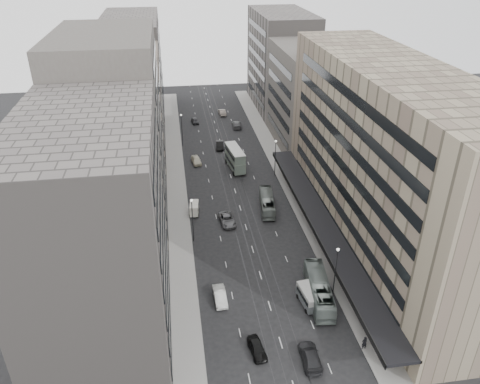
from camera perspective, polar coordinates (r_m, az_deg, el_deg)
ground at (r=73.43m, az=2.66°, el=-10.58°), size 220.00×220.00×0.00m
sidewalk_right at (r=106.77m, az=5.15°, el=2.77°), size 4.00×125.00×0.15m
sidewalk_left at (r=104.07m, az=-7.82°, el=1.89°), size 4.00×125.00×0.15m
department_store at (r=78.46m, az=17.35°, el=3.63°), size 19.20×60.00×30.00m
building_right_mid at (r=117.89m, az=8.35°, el=11.33°), size 15.00×28.00×24.00m
building_right_far at (r=145.36m, az=5.03°, el=15.60°), size 15.00×32.00×28.00m
building_left_a at (r=57.89m, az=-16.85°, el=-5.58°), size 15.00×28.00×30.00m
building_left_b at (r=80.86m, az=-14.97°, el=6.31°), size 15.00×26.00×34.00m
building_left_c at (r=107.64m, az=-13.52°, el=9.46°), size 15.00×28.00×25.00m
building_left_d at (r=138.90m, az=-12.79°, el=14.42°), size 15.00×38.00×28.00m
lamp_right_near at (r=68.76m, az=11.62°, el=-8.85°), size 0.44×0.44×8.32m
lamp_right_far at (r=101.92m, az=4.33°, el=4.68°), size 0.44×0.44×8.32m
lamp_left_near at (r=79.26m, az=-5.83°, el=-2.85°), size 0.44×0.44×8.32m
lamp_left_far at (r=118.14m, az=-7.12°, el=7.97°), size 0.44×0.44×8.32m
bus_near at (r=69.93m, az=9.61°, el=-11.63°), size 4.21×12.06×3.29m
bus_far at (r=90.37m, az=3.32°, el=-1.28°), size 3.68×10.44×2.85m
double_decker at (r=105.75m, az=-0.61°, el=4.18°), size 3.73×9.32×4.96m
vw_microbus at (r=68.83m, az=8.38°, el=-12.50°), size 2.68×5.01×2.59m
panel_van at (r=89.16m, az=-5.60°, el=-1.97°), size 2.06×3.69×2.23m
sedan_0 at (r=62.28m, az=2.09°, el=-18.49°), size 2.32×4.54×1.48m
sedan_1 at (r=69.26m, az=-2.45°, el=-12.56°), size 1.85×4.85×1.58m
sedan_2 at (r=86.15m, az=-1.58°, el=-3.37°), size 3.05×5.71×1.53m
sedan_3 at (r=61.87m, az=8.56°, el=-19.21°), size 2.57×5.68×1.61m
sedan_4 at (r=109.48m, az=-5.35°, el=3.87°), size 2.49×5.04×1.65m
sedan_5 at (r=117.36m, az=-2.48°, el=5.73°), size 2.26×5.23×1.67m
sedan_6 at (r=111.65m, az=-0.22°, el=4.45°), size 2.80×5.38×1.45m
sedan_7 at (r=131.04m, az=-0.41°, el=8.25°), size 2.72×5.95×1.69m
sedan_8 at (r=134.79m, az=-5.52°, el=8.66°), size 2.16×4.48×1.47m
sedan_9 at (r=141.02m, az=-2.20°, el=9.71°), size 2.00×5.05×1.63m
pedestrian at (r=64.25m, az=14.92°, el=-17.34°), size 0.76×0.53×2.00m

